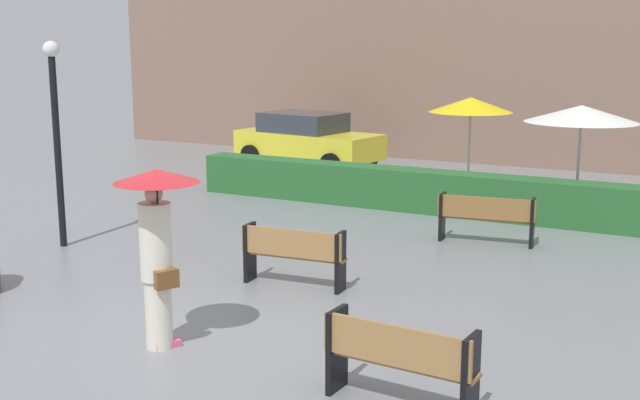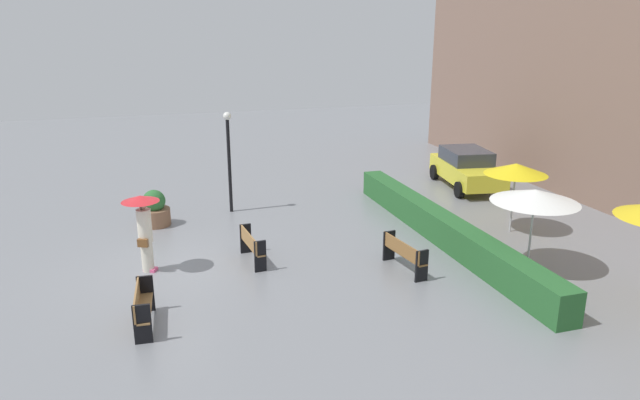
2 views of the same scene
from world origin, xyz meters
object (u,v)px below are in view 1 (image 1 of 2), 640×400
(bench_near_right, at_px, (399,358))
(bench_back_row, at_px, (486,216))
(bench_mid_center, at_px, (293,252))
(patio_umbrella_yellow, at_px, (471,105))
(pedestrian_with_umbrella, at_px, (157,233))
(parked_car, at_px, (307,139))
(lamp_post, at_px, (56,121))
(patio_umbrella_white, at_px, (582,114))

(bench_near_right, bearing_deg, bench_back_row, 99.20)
(bench_mid_center, height_order, patio_umbrella_yellow, patio_umbrella_yellow)
(pedestrian_with_umbrella, xyz_separation_m, parked_car, (-5.06, 12.86, -0.59))
(bench_mid_center, xyz_separation_m, lamp_post, (-4.81, 0.16, 1.70))
(pedestrian_with_umbrella, height_order, patio_umbrella_yellow, patio_umbrella_yellow)
(bench_near_right, relative_size, parked_car, 0.36)
(bench_mid_center, height_order, patio_umbrella_white, patio_umbrella_white)
(bench_near_right, height_order, patio_umbrella_white, patio_umbrella_white)
(pedestrian_with_umbrella, height_order, patio_umbrella_white, patio_umbrella_white)
(parked_car, bearing_deg, patio_umbrella_white, -19.78)
(lamp_post, bearing_deg, parked_car, 92.54)
(bench_near_right, xyz_separation_m, lamp_post, (-7.72, 3.15, 1.70))
(pedestrian_with_umbrella, bearing_deg, patio_umbrella_white, 73.42)
(lamp_post, relative_size, patio_umbrella_white, 1.55)
(bench_mid_center, bearing_deg, pedestrian_with_umbrella, -93.84)
(bench_back_row, distance_m, bench_near_right, 6.92)
(bench_mid_center, bearing_deg, patio_umbrella_yellow, 90.02)
(patio_umbrella_yellow, relative_size, parked_car, 0.52)
(bench_mid_center, distance_m, lamp_post, 5.11)
(bench_back_row, relative_size, patio_umbrella_yellow, 0.77)
(patio_umbrella_white, bearing_deg, lamp_post, -137.44)
(bench_back_row, xyz_separation_m, patio_umbrella_white, (0.98, 3.28, 1.60))
(pedestrian_with_umbrella, bearing_deg, patio_umbrella_yellow, 89.05)
(bench_back_row, xyz_separation_m, pedestrian_with_umbrella, (-1.99, -6.69, 0.90))
(pedestrian_with_umbrella, relative_size, patio_umbrella_yellow, 0.96)
(pedestrian_with_umbrella, bearing_deg, bench_mid_center, 86.16)
(patio_umbrella_yellow, bearing_deg, lamp_post, -119.92)
(bench_back_row, distance_m, patio_umbrella_yellow, 5.25)
(bench_mid_center, relative_size, pedestrian_with_umbrella, 0.74)
(patio_umbrella_yellow, distance_m, parked_car, 5.61)
(patio_umbrella_white, bearing_deg, bench_mid_center, -111.29)
(lamp_post, xyz_separation_m, patio_umbrella_yellow, (4.81, 8.36, -0.13))
(bench_back_row, bearing_deg, bench_near_right, -80.80)
(bench_near_right, bearing_deg, lamp_post, 157.84)
(pedestrian_with_umbrella, bearing_deg, parked_car, 111.47)
(bench_back_row, distance_m, parked_car, 9.37)
(lamp_post, bearing_deg, bench_mid_center, -1.92)
(parked_car, bearing_deg, lamp_post, -87.46)
(bench_mid_center, distance_m, bench_near_right, 4.17)
(bench_mid_center, bearing_deg, bench_back_row, 64.95)
(bench_back_row, xyz_separation_m, bench_near_right, (1.11, -6.84, 0.01))
(bench_mid_center, relative_size, parked_car, 0.37)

